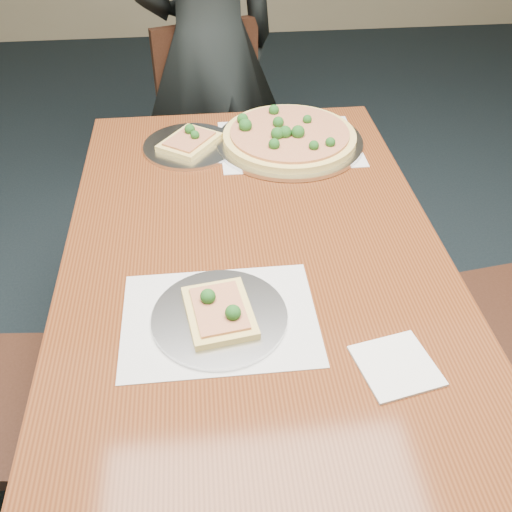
{
  "coord_description": "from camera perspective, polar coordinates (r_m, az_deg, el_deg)",
  "views": [
    {
      "loc": [
        -0.18,
        -0.74,
        1.61
      ],
      "look_at": [
        -0.08,
        0.27,
        0.75
      ],
      "focal_mm": 40.0,
      "sensor_mm": 36.0,
      "label": 1
    }
  ],
  "objects": [
    {
      "name": "placemat_near",
      "position": [
        1.18,
        -3.65,
        -6.27
      ],
      "size": [
        0.4,
        0.3,
        0.0
      ],
      "primitive_type": "cube",
      "color": "white",
      "rests_on": "dining_table"
    },
    {
      "name": "dining_table",
      "position": [
        1.39,
        -0.0,
        -2.9
      ],
      "size": [
        0.9,
        1.5,
        0.75
      ],
      "color": "#522410",
      "rests_on": "ground"
    },
    {
      "name": "napkin",
      "position": [
        1.13,
        13.84,
        -10.6
      ],
      "size": [
        0.17,
        0.17,
        0.01
      ],
      "primitive_type": "cube",
      "rotation": [
        0.0,
        0.0,
        0.2
      ],
      "color": "white",
      "rests_on": "dining_table"
    },
    {
      "name": "slice_plate_near",
      "position": [
        1.17,
        -3.66,
        -5.83
      ],
      "size": [
        0.28,
        0.28,
        0.06
      ],
      "color": "silver",
      "rests_on": "dining_table"
    },
    {
      "name": "diner",
      "position": [
        2.29,
        -4.76,
        20.04
      ],
      "size": [
        0.71,
        0.6,
        1.66
      ],
      "primitive_type": "imported",
      "rotation": [
        0.0,
        0.0,
        3.55
      ],
      "color": "black",
      "rests_on": "ground"
    },
    {
      "name": "chair_far",
      "position": [
        2.35,
        -3.72,
        12.3
      ],
      "size": [
        0.52,
        0.52,
        0.91
      ],
      "rotation": [
        0.0,
        0.0,
        0.29
      ],
      "color": "black",
      "rests_on": "ground"
    },
    {
      "name": "slice_plate_far",
      "position": [
        1.76,
        -6.64,
        11.1
      ],
      "size": [
        0.28,
        0.28,
        0.06
      ],
      "color": "silver",
      "rests_on": "dining_table"
    },
    {
      "name": "pizza_pan",
      "position": [
        1.76,
        3.29,
        11.79
      ],
      "size": [
        0.45,
        0.45,
        0.07
      ],
      "color": "silver",
      "rests_on": "dining_table"
    },
    {
      "name": "placemat_main",
      "position": [
        1.78,
        3.33,
        11.18
      ],
      "size": [
        0.42,
        0.32,
        0.0
      ],
      "primitive_type": "cube",
      "color": "white",
      "rests_on": "dining_table"
    }
  ]
}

